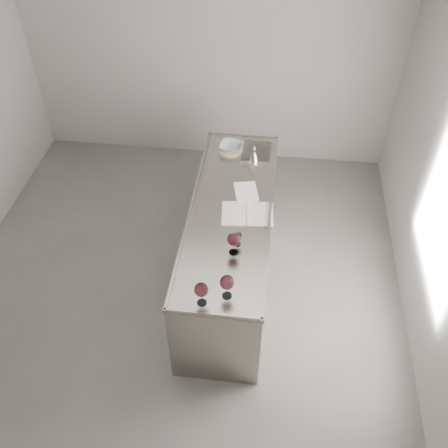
# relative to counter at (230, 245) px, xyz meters

# --- Properties ---
(room_shell) EXTENTS (4.54, 5.04, 2.84)m
(room_shell) POSITION_rel_counter_xyz_m (-0.50, -0.30, 0.93)
(room_shell) COLOR #555350
(room_shell) RESTS_ON ground
(counter) EXTENTS (0.77, 2.42, 0.97)m
(counter) POSITION_rel_counter_xyz_m (0.00, 0.00, 0.00)
(counter) COLOR gray
(counter) RESTS_ON ground
(wine_glass_left) EXTENTS (0.11, 0.11, 0.22)m
(wine_glass_left) POSITION_rel_counter_xyz_m (-0.10, -1.08, 0.62)
(wine_glass_left) COLOR white
(wine_glass_left) RESTS_ON counter
(wine_glass_middle) EXTENTS (0.11, 0.11, 0.22)m
(wine_glass_middle) POSITION_rel_counter_xyz_m (0.08, -0.53, 0.62)
(wine_glass_middle) COLOR white
(wine_glass_middle) RESTS_ON counter
(wine_glass_right) EXTENTS (0.11, 0.11, 0.22)m
(wine_glass_right) POSITION_rel_counter_xyz_m (0.08, -0.99, 0.62)
(wine_glass_right) COLOR white
(wine_glass_right) RESTS_ON counter
(wine_glass_small) EXTENTS (0.07, 0.07, 0.14)m
(wine_glass_small) POSITION_rel_counter_xyz_m (0.11, -0.43, 0.57)
(wine_glass_small) COLOR white
(wine_glass_small) RESTS_ON counter
(notebook) EXTENTS (0.49, 0.36, 0.02)m
(notebook) POSITION_rel_counter_xyz_m (0.16, -0.04, 0.47)
(notebook) COLOR silver
(notebook) RESTS_ON counter
(loose_paper_top) EXTENTS (0.27, 0.34, 0.00)m
(loose_paper_top) POSITION_rel_counter_xyz_m (0.12, 0.28, 0.47)
(loose_paper_top) COLOR white
(loose_paper_top) RESTS_ON counter
(trivet) EXTENTS (0.27, 0.27, 0.02)m
(trivet) POSITION_rel_counter_xyz_m (-0.10, 0.93, 0.48)
(trivet) COLOR beige
(trivet) RESTS_ON counter
(ceramic_bowl) EXTENTS (0.28, 0.28, 0.06)m
(ceramic_bowl) POSITION_rel_counter_xyz_m (-0.10, 0.93, 0.52)
(ceramic_bowl) COLOR #8DA1A4
(ceramic_bowl) RESTS_ON trivet
(wine_funnel) EXTENTS (0.13, 0.13, 0.19)m
(wine_funnel) POSITION_rel_counter_xyz_m (0.15, 0.77, 0.53)
(wine_funnel) COLOR gray
(wine_funnel) RESTS_ON counter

